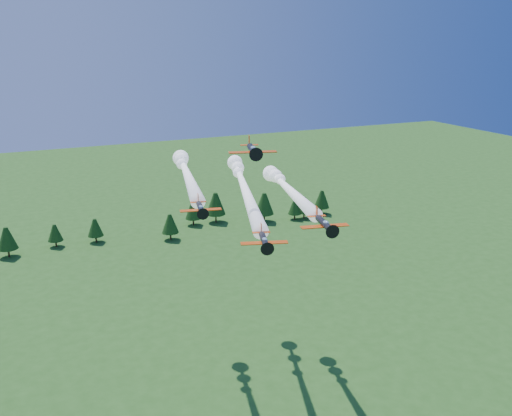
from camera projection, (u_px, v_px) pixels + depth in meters
name	position (u px, v px, depth m)	size (l,w,h in m)	color
plane_lead	(243.00, 185.00, 119.52)	(22.67, 59.11, 3.70)	black
plane_left	(186.00, 172.00, 117.84)	(14.34, 45.95, 3.70)	black
plane_right	(287.00, 187.00, 120.64)	(14.41, 44.13, 3.70)	black
plane_slot	(252.00, 150.00, 100.75)	(8.60, 9.52, 3.01)	black
treeline	(135.00, 220.00, 204.71)	(169.87, 18.76, 11.91)	#382314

